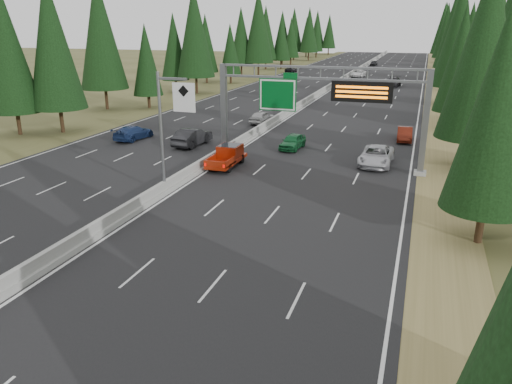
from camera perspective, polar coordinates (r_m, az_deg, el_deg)
road at (r=85.40m, az=7.75°, el=11.18°), size 32.00×260.00×0.08m
shoulder_right at (r=83.93m, az=19.94°, el=10.12°), size 3.60×260.00×0.06m
shoulder_left at (r=90.42m, az=-3.62°, el=11.71°), size 3.60×260.00×0.06m
median_barrier at (r=85.35m, az=7.76°, el=11.43°), size 0.70×260.00×0.85m
sign_gantry at (r=39.12m, az=8.14°, el=10.20°), size 16.75×0.98×7.80m
hov_sign_pole at (r=32.65m, az=-9.95°, el=7.48°), size 2.80×0.50×8.00m
tree_row_right at (r=80.06m, az=23.74°, el=16.15°), size 11.42×240.35×18.74m
tree_row_left at (r=81.60m, az=-9.56°, el=17.07°), size 11.71×241.44×18.98m
silver_minivan at (r=41.43m, az=13.59°, el=4.05°), size 2.63×5.42×1.48m
red_pickup at (r=40.09m, az=-3.18°, el=4.29°), size 1.77×4.94×1.61m
car_ahead_green at (r=45.70m, az=4.21°, el=5.78°), size 1.90×4.09×1.36m
car_ahead_dkred at (r=50.84m, az=16.63°, el=6.35°), size 1.57×4.06×1.32m
car_ahead_dkgrey at (r=95.94m, az=15.40°, el=12.02°), size 2.83×5.85×1.64m
car_ahead_white at (r=112.13m, az=11.64°, el=13.13°), size 2.84×5.63×1.53m
car_ahead_far at (r=144.49m, az=13.31°, el=14.14°), size 1.91×4.10×1.36m
car_onc_near at (r=47.24m, az=-7.30°, el=6.27°), size 2.15×5.06×1.62m
car_onc_blue at (r=50.80m, az=-13.83°, el=6.61°), size 2.41×4.93×1.38m
car_onc_white at (r=57.70m, az=0.64°, el=8.56°), size 2.11×4.35×1.43m
car_onc_far at (r=121.30m, az=4.02°, el=13.79°), size 2.28×4.73×1.30m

